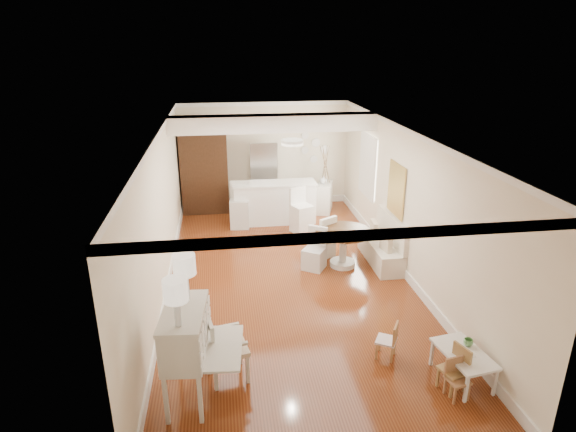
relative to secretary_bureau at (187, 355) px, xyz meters
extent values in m
plane|color=brown|center=(1.70, 3.01, -0.64)|extent=(9.00, 9.00, 0.00)
cube|color=white|center=(1.70, 3.01, 2.16)|extent=(4.50, 9.00, 0.04)
cube|color=white|center=(1.70, 7.51, 0.76)|extent=(4.50, 0.04, 2.80)
cube|color=white|center=(1.70, -1.49, 0.76)|extent=(4.50, 0.04, 2.80)
cube|color=white|center=(-0.55, 3.01, 0.76)|extent=(0.04, 9.00, 2.80)
cube|color=white|center=(3.95, 3.01, 0.76)|extent=(0.04, 9.00, 2.80)
cube|color=white|center=(1.70, 5.21, 1.98)|extent=(4.50, 0.45, 0.36)
cube|color=tan|center=(3.92, 3.51, 0.91)|extent=(0.04, 0.84, 1.04)
cube|color=white|center=(3.93, 5.41, 0.91)|extent=(0.04, 1.10, 1.40)
cylinder|color=#381E11|center=(0.50, 7.49, 1.21)|extent=(0.30, 0.03, 0.30)
cylinder|color=white|center=(1.70, 2.51, 2.11)|extent=(0.36, 0.36, 0.08)
cube|color=silver|center=(0.00, 0.00, 0.00)|extent=(1.08, 1.10, 1.28)
cube|color=silver|center=(0.50, 0.33, -0.16)|extent=(0.64, 0.64, 0.95)
cube|color=silver|center=(3.60, -0.18, -0.42)|extent=(0.64, 0.93, 0.43)
cube|color=#A67F4B|center=(3.38, -0.34, -0.32)|extent=(0.39, 0.39, 0.63)
cube|color=tan|center=(2.76, 0.45, -0.35)|extent=(0.38, 0.38, 0.57)
cube|color=#A36F4A|center=(3.38, -0.49, -0.37)|extent=(0.30, 0.30, 0.54)
cube|color=silver|center=(3.69, 3.51, -0.15)|extent=(0.52, 1.60, 0.98)
cylinder|color=#492E17|center=(2.88, 3.44, -0.26)|extent=(1.43, 1.43, 0.76)
cube|color=silver|center=(2.28, 3.41, -0.22)|extent=(0.56, 0.57, 0.84)
cube|color=white|center=(2.55, 4.00, -0.19)|extent=(0.60, 0.60, 0.90)
cube|color=white|center=(1.80, 6.11, -0.12)|extent=(2.05, 0.65, 1.03)
cube|color=silver|center=(0.93, 5.89, -0.08)|extent=(0.49, 0.49, 1.11)
cube|color=white|center=(2.36, 5.35, -0.10)|extent=(0.56, 0.56, 1.07)
cube|color=#381E11|center=(0.10, 7.19, 0.51)|extent=(1.20, 0.60, 2.30)
imported|color=silver|center=(2.00, 7.16, 0.26)|extent=(0.75, 0.65, 1.80)
cube|color=beige|center=(3.21, 6.74, -0.25)|extent=(0.59, 0.88, 0.77)
imported|color=#62A460|center=(3.72, -0.03, -0.16)|extent=(0.14, 0.14, 0.10)
imported|color=silver|center=(3.16, 6.72, 0.23)|extent=(0.21, 0.21, 0.20)
camera|label=1|loc=(0.54, -5.13, 3.68)|focal=30.00mm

